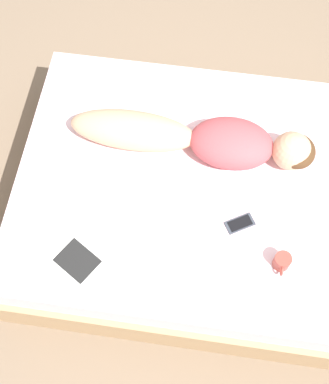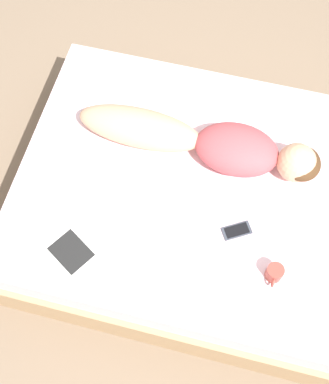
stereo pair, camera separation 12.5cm
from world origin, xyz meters
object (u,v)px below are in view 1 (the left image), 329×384
at_px(open_magazine, 93,244).
at_px(coffee_mug, 282,262).
at_px(cell_phone, 240,224).
at_px(person, 202,139).

height_order(open_magazine, coffee_mug, coffee_mug).
relative_size(open_magazine, cell_phone, 3.35).
bearing_deg(person, open_magazine, -35.66).
height_order(person, open_magazine, person).
distance_m(open_magazine, coffee_mug, 0.92).
bearing_deg(coffee_mug, person, -142.71).
bearing_deg(coffee_mug, open_magazine, -88.11).
relative_size(open_magazine, coffee_mug, 4.70).
bearing_deg(open_magazine, coffee_mug, 123.72).
bearing_deg(cell_phone, open_magazine, -104.07).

